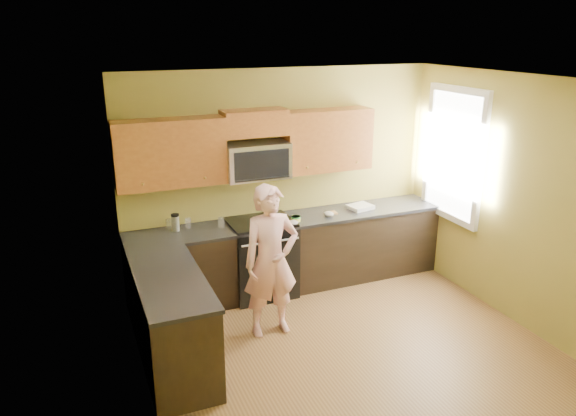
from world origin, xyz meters
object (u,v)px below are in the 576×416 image
travel_mug (176,231)px  frying_pan (275,227)px  stove (261,257)px  woman (271,261)px  microwave (256,178)px  butter_tub (296,221)px

travel_mug → frying_pan: bearing=-19.7°
stove → frying_pan: bearing=-71.2°
stove → frying_pan: (0.09, -0.26, 0.47)m
travel_mug → woman: bearing=-52.5°
stove → microwave: bearing=90.0°
stove → frying_pan: frying_pan is taller
frying_pan → butter_tub: bearing=27.1°
stove → travel_mug: bearing=172.5°
travel_mug → microwave: bearing=-0.3°
microwave → butter_tub: microwave is taller
stove → travel_mug: 1.09m
microwave → woman: size_ratio=0.46×
butter_tub → travel_mug: size_ratio=0.55×
frying_pan → butter_tub: size_ratio=3.89×
frying_pan → travel_mug: size_ratio=2.14×
microwave → frying_pan: bearing=-77.1°
woman → travel_mug: (-0.78, 1.02, 0.10)m
travel_mug → butter_tub: bearing=-9.3°
stove → butter_tub: butter_tub is taller
butter_tub → stove: bearing=166.7°
woman → travel_mug: woman is taller
butter_tub → travel_mug: bearing=170.7°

